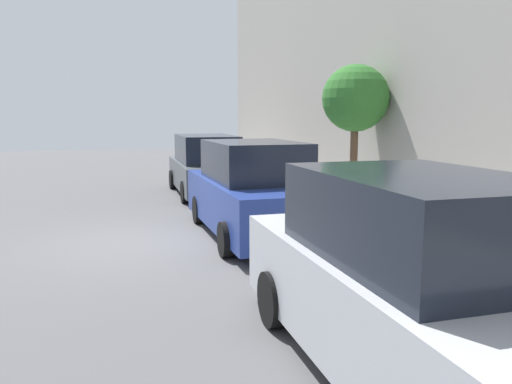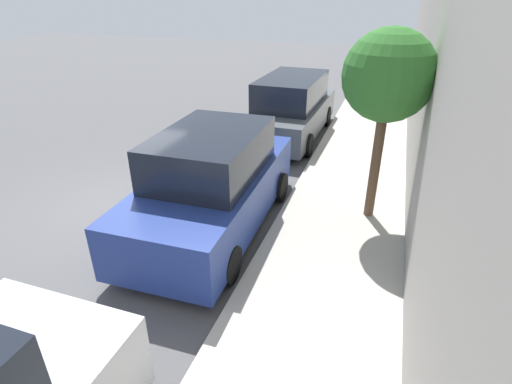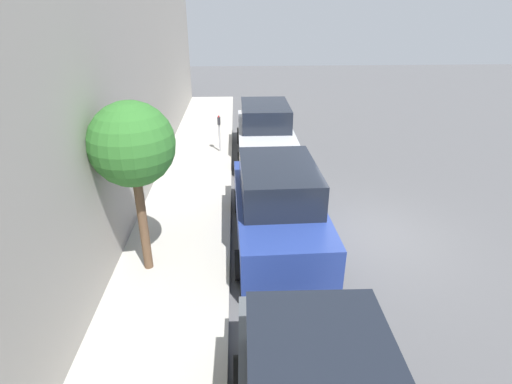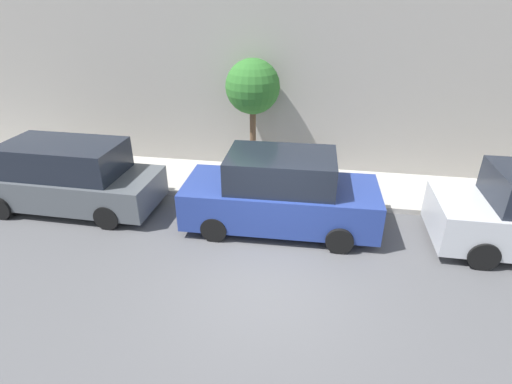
{
  "view_description": "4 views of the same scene",
  "coord_description": "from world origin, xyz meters",
  "views": [
    {
      "loc": [
        -0.45,
        -9.94,
        2.49
      ],
      "look_at": [
        2.24,
        -0.49,
        1.0
      ],
      "focal_mm": 35.0,
      "sensor_mm": 36.0,
      "label": 1
    },
    {
      "loc": [
        5.36,
        -6.23,
        4.29
      ],
      "look_at": [
        3.28,
        -0.16,
        1.0
      ],
      "focal_mm": 28.0,
      "sensor_mm": 36.0,
      "label": 2
    },
    {
      "loc": [
        3.27,
        8.44,
        5.32
      ],
      "look_at": [
        2.83,
        -0.64,
        1.0
      ],
      "focal_mm": 28.0,
      "sensor_mm": 36.0,
      "label": 3
    },
    {
      "loc": [
        -6.51,
        -0.86,
        5.45
      ],
      "look_at": [
        2.19,
        0.61,
        1.0
      ],
      "focal_mm": 28.0,
      "sensor_mm": 36.0,
      "label": 4
    }
  ],
  "objects": [
    {
      "name": "ground_plane",
      "position": [
        0.0,
        0.0,
        0.0
      ],
      "size": [
        60.0,
        60.0,
        0.0
      ],
      "primitive_type": "plane",
      "color": "#515154"
    },
    {
      "name": "sidewalk",
      "position": [
        4.73,
        0.0,
        0.07
      ],
      "size": [
        2.46,
        32.0,
        0.15
      ],
      "color": "#B2ADA3",
      "rests_on": "ground_plane"
    },
    {
      "name": "parked_suv_nearest",
      "position": [
        2.24,
        -6.02,
        0.93
      ],
      "size": [
        2.08,
        4.81,
        1.98
      ],
      "color": "#B7BABF",
      "rests_on": "ground_plane"
    },
    {
      "name": "parked_suv_second",
      "position": [
        2.34,
        0.01,
        0.93
      ],
      "size": [
        2.08,
        4.85,
        1.98
      ],
      "color": "navy",
      "rests_on": "ground_plane"
    },
    {
      "name": "parking_meter_near",
      "position": [
        3.95,
        -6.16,
        1.0
      ],
      "size": [
        0.11,
        0.15,
        1.39
      ],
      "color": "#ADADB2",
      "rests_on": "sidewalk"
    },
    {
      "name": "street_tree",
      "position": [
        5.24,
        1.22,
        2.9
      ],
      "size": [
        1.62,
        1.62,
        3.59
      ],
      "color": "brown",
      "rests_on": "sidewalk"
    }
  ]
}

